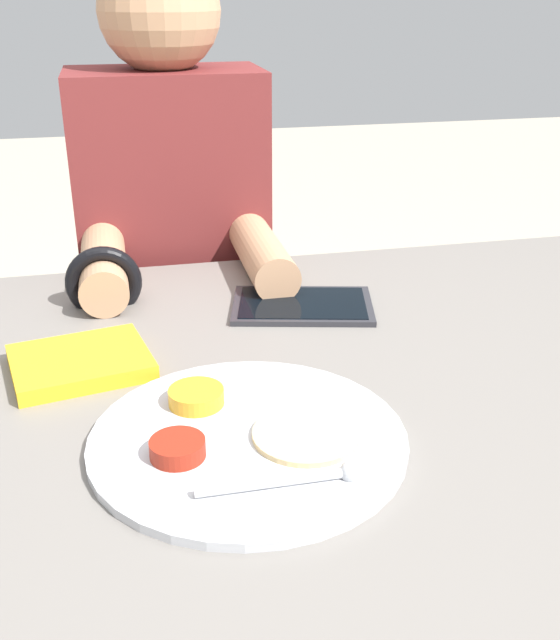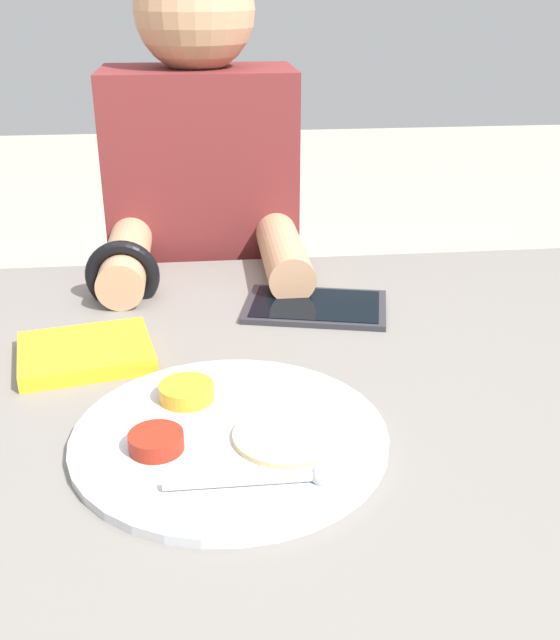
% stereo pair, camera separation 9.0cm
% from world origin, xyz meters
% --- Properties ---
extents(dining_table, '(1.30, 0.89, 0.78)m').
position_xyz_m(dining_table, '(0.00, 0.00, 0.39)').
color(dining_table, slate).
rests_on(dining_table, ground_plane).
extents(thali_tray, '(0.33, 0.33, 0.03)m').
position_xyz_m(thali_tray, '(-0.08, -0.11, 0.78)').
color(thali_tray, '#B7BABF').
rests_on(thali_tray, dining_table).
extents(red_notebook, '(0.18, 0.16, 0.02)m').
position_xyz_m(red_notebook, '(-0.25, 0.09, 0.79)').
color(red_notebook, silver).
rests_on(red_notebook, dining_table).
extents(tablet_device, '(0.23, 0.18, 0.01)m').
position_xyz_m(tablet_device, '(0.06, 0.22, 0.78)').
color(tablet_device, '#28282D').
rests_on(tablet_device, dining_table).
extents(person_diner, '(0.34, 0.45, 1.27)m').
position_xyz_m(person_diner, '(-0.09, 0.57, 0.61)').
color(person_diner, black).
rests_on(person_diner, ground_plane).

